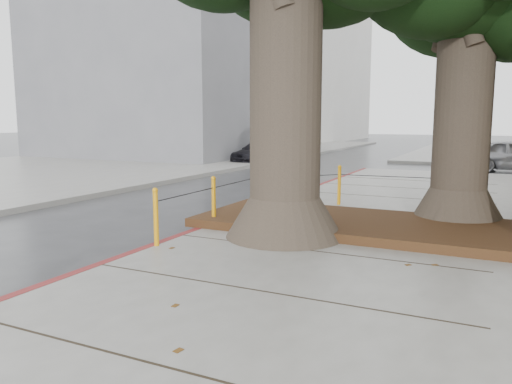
# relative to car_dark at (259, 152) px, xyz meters

# --- Properties ---
(ground) EXTENTS (140.00, 140.00, 0.00)m
(ground) POSITION_rel_car_dark_xyz_m (7.86, -17.42, -0.53)
(ground) COLOR #28282B
(ground) RESTS_ON ground
(sidewalk_opposite) EXTENTS (14.00, 60.00, 0.15)m
(sidewalk_opposite) POSITION_rel_car_dark_xyz_m (-6.14, -7.42, -0.46)
(sidewalk_opposite) COLOR slate
(sidewalk_opposite) RESTS_ON ground
(curb_red) EXTENTS (0.14, 26.00, 0.16)m
(curb_red) POSITION_rel_car_dark_xyz_m (5.86, -14.92, -0.46)
(curb_red) COLOR maroon
(curb_red) RESTS_ON ground
(planter_bed) EXTENTS (6.40, 2.60, 0.16)m
(planter_bed) POSITION_rel_car_dark_xyz_m (8.76, -13.52, -0.30)
(planter_bed) COLOR black
(planter_bed) RESTS_ON sidewalk_main
(building_far_grey) EXTENTS (12.00, 16.00, 12.00)m
(building_far_grey) POSITION_rel_car_dark_xyz_m (-7.14, 4.58, 5.47)
(building_far_grey) COLOR slate
(building_far_grey) RESTS_ON ground
(building_far_white) EXTENTS (12.00, 18.00, 15.00)m
(building_far_white) POSITION_rel_car_dark_xyz_m (-9.14, 27.58, 6.97)
(building_far_white) COLOR silver
(building_far_white) RESTS_ON ground
(bollard_ring) EXTENTS (3.79, 5.39, 0.95)m
(bollard_ring) POSITION_rel_car_dark_xyz_m (6.99, -13.05, 0.13)
(bollard_ring) COLOR orange
(bollard_ring) RESTS_ON sidewalk_main
(car_dark) EXTENTS (1.93, 3.82, 1.06)m
(car_dark) POSITION_rel_car_dark_xyz_m (0.00, 0.00, 0.00)
(car_dark) COLOR black
(car_dark) RESTS_ON ground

